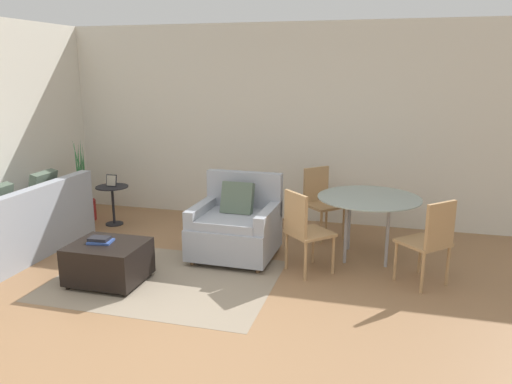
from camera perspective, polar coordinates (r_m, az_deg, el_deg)
name	(u,v)px	position (r m, az deg, el deg)	size (l,w,h in m)	color
ground_plane	(183,337)	(4.30, -8.37, -16.07)	(20.00, 20.00, 0.00)	#936B47
wall_back	(278,124)	(7.10, 2.57, 7.75)	(12.00, 0.06, 2.75)	beige
area_rug	(165,279)	(5.36, -10.41, -9.81)	(2.27, 1.67, 0.01)	gray
couch	(19,229)	(6.51, -25.47, -3.85)	(0.85, 1.93, 0.91)	#999EA8
armchair	(236,227)	(5.79, -2.31, -3.97)	(0.94, 0.90, 0.94)	#999EA8
ottoman	(108,261)	(5.34, -16.51, -7.59)	(0.73, 0.62, 0.42)	black
book_stack	(100,240)	(5.33, -17.40, -5.26)	(0.26, 0.21, 0.05)	#2D478C
tv_remote_primary	(109,239)	(5.38, -16.46, -5.22)	(0.15, 0.15, 0.01)	#333338
potted_plant	(83,199)	(7.60, -19.12, -0.75)	(0.33, 0.33, 1.19)	maroon
side_table	(113,198)	(7.23, -16.06, -0.62)	(0.44, 0.44, 0.55)	black
picture_frame	(111,181)	(7.17, -16.19, 1.27)	(0.16, 0.07, 0.16)	black
dining_table	(369,203)	(5.79, 12.77, -1.28)	(1.16, 1.16, 0.73)	#8C9E99
dining_chair_near_left	(303,227)	(5.28, 5.43, -4.00)	(0.59, 0.59, 0.90)	tan
dining_chair_near_right	(431,237)	(5.24, 19.34, -4.92)	(0.59, 0.59, 0.90)	tan
dining_chair_far_left	(320,198)	(6.49, 7.37, -0.64)	(0.59, 0.59, 0.90)	tan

